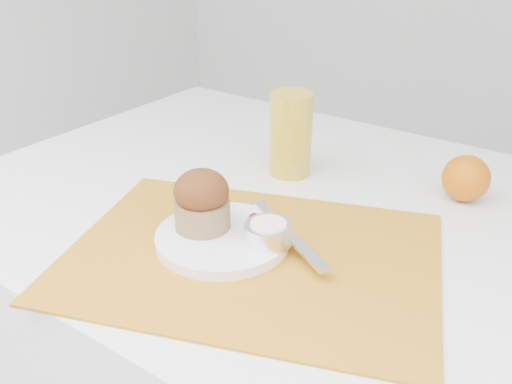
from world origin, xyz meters
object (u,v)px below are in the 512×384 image
Objects in this scene: orange at (466,178)px; plate at (222,238)px; muffin at (202,200)px; juice_glass at (291,134)px.

plate is at bearing -124.50° from orange.
muffin is at bearing -179.22° from plate.
orange is 0.42m from muffin.
muffin is (-0.03, -0.00, 0.05)m from plate.
orange is 0.51× the size of juice_glass.
juice_glass is 1.69× the size of muffin.
juice_glass is (-0.05, 0.26, 0.06)m from plate.
orange is 0.87× the size of muffin.
orange is 0.29m from juice_glass.
juice_glass is at bearing -165.11° from orange.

